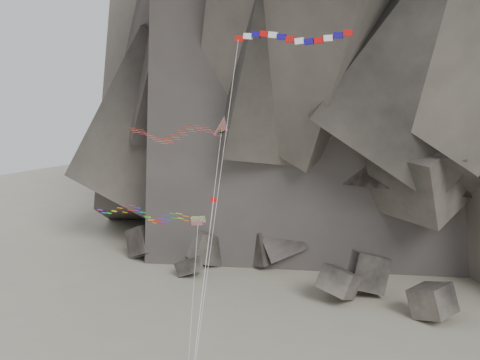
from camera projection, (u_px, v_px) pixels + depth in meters
The scene contains 6 objects.
headland at pixel (424, 5), 106.55m from camera, with size 110.00×70.00×84.00m, color #5D554C, non-canonical shape.
boulder_field at pixel (326, 267), 86.05m from camera, with size 80.15×17.39×7.89m.
delta_kite at pixel (170, 133), 52.09m from camera, with size 13.21×13.08×24.28m.
banner_kite at pixel (291, 40), 50.49m from camera, with size 9.88×17.91×31.27m.
parafoil_kite at pixel (142, 213), 54.60m from camera, with size 17.85×11.70×15.73m.
pennant_kite at pixel (209, 240), 52.51m from camera, with size 6.62×15.04×16.46m.
Camera 1 is at (25.01, -42.14, 28.26)m, focal length 45.00 mm.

